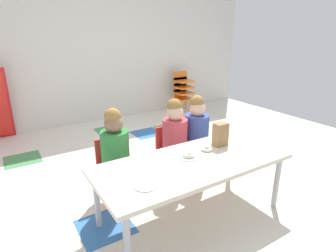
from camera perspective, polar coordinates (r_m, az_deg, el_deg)
The scene contains 12 objects.
ground_plane at distance 3.20m, azimuth -0.22°, elevation -10.41°, with size 6.57×4.97×0.02m.
back_wall at distance 5.08m, azimuth -15.75°, elevation 14.90°, with size 6.57×0.10×2.51m, color beige.
craft_table at distance 2.35m, azimuth 5.10°, elevation -8.17°, with size 1.65×0.72×0.54m.
seated_child_near_camera at distance 2.60m, azimuth -10.93°, elevation -4.25°, with size 0.32×0.31×0.92m.
seated_child_middle_seat at distance 2.88m, azimuth 1.33°, elevation -1.54°, with size 0.32×0.32×0.92m.
seated_child_far_right at distance 3.03m, azimuth 5.88°, elevation -0.51°, with size 0.32×0.32×0.92m.
kid_chair_orange_stack at distance 5.61m, azimuth 3.09°, elevation 7.64°, with size 0.32×0.30×0.80m.
paper_bag_brown at distance 2.63m, azimuth 10.76°, elevation -1.71°, with size 0.13×0.09×0.22m, color #9E754C.
paper_plate_near_edge at distance 2.38m, azimuth 4.29°, elevation -6.39°, with size 0.18×0.18×0.01m, color white.
paper_plate_center_table at distance 1.98m, azimuth -4.61°, elevation -12.06°, with size 0.18×0.18×0.01m, color white.
donut_powdered_on_plate at distance 2.38m, azimuth 4.30°, elevation -5.97°, with size 0.10×0.10×0.03m, color white.
donut_powdered_loose at distance 2.53m, azimuth 8.00°, elevation -4.73°, with size 0.11×0.11×0.03m, color white.
Camera 1 is at (-1.48, -2.36, 1.57)m, focal length 29.55 mm.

